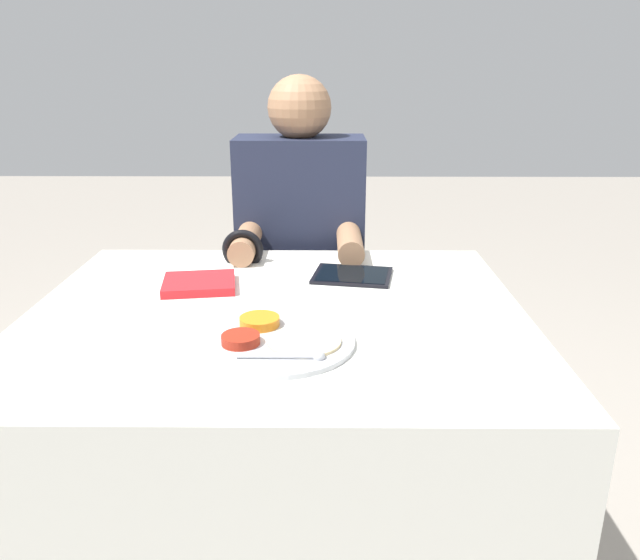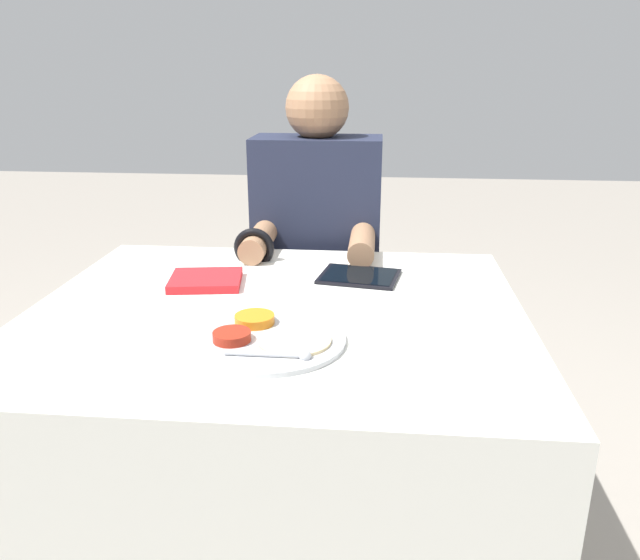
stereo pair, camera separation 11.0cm
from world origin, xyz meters
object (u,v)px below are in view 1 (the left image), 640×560
red_notebook (199,284)px  person_diner (301,285)px  thali_tray (276,340)px  tablet_device (352,275)px

red_notebook → person_diner: size_ratio=0.16×
red_notebook → thali_tray: bearing=-56.9°
thali_tray → person_diner: size_ratio=0.24×
tablet_device → person_diner: bearing=110.5°
thali_tray → tablet_device: thali_tray is taller
thali_tray → red_notebook: thali_tray is taller
red_notebook → tablet_device: bearing=12.6°
tablet_device → thali_tray: bearing=-112.1°
tablet_device → person_diner: person_diner is taller
person_diner → red_notebook: bearing=-115.4°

